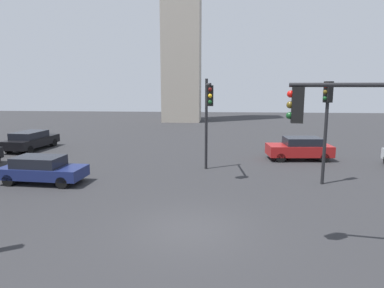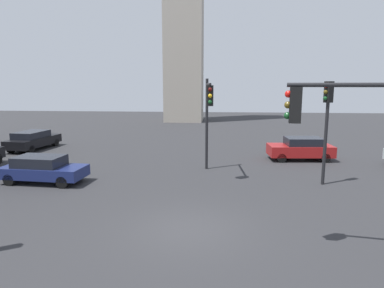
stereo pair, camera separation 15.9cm
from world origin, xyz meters
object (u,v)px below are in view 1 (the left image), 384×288
Objects in this scene: car_3 at (42,169)px; car_4 at (31,140)px; car_0 at (300,148)px; traffic_light_1 at (208,108)px; traffic_light_2 at (360,130)px; traffic_light_0 at (326,113)px.

car_3 is 10.10m from car_4.
car_4 is at bearing -10.02° from car_0.
traffic_light_1 is 1.24× the size of car_3.
traffic_light_1 is 9.69m from traffic_light_2.
car_4 is (-5.41, 8.52, 0.04)m from car_3.
traffic_light_2 is at bearing -123.75° from car_4.
car_0 is (0.19, 5.63, -2.75)m from traffic_light_0.
car_4 is at bearing -120.32° from traffic_light_1.
traffic_light_0 is 5.90m from traffic_light_1.
car_3 is at bearing 20.53° from car_0.
traffic_light_1 is (-5.75, 1.30, 0.15)m from traffic_light_0.
car_0 is at bearing -122.41° from traffic_light_0.
car_3 is at bearing -18.69° from traffic_light_2.
traffic_light_0 is at bearing -105.59° from car_4.
traffic_light_2 is 23.62m from car_4.
traffic_light_2 is at bearing 49.09° from traffic_light_0.
car_3 is (-14.17, -6.52, -0.07)m from car_0.
traffic_light_0 is 0.97× the size of traffic_light_2.
traffic_light_0 is at bearing 71.80° from traffic_light_1.
traffic_light_2 is 1.23× the size of car_3.
traffic_light_2 reaches higher than car_0.
car_0 reaches higher than car_3.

